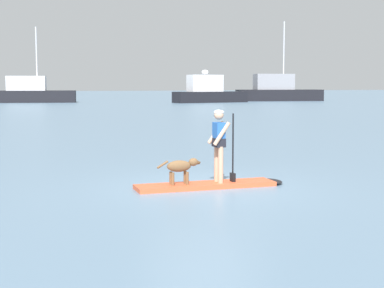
{
  "coord_description": "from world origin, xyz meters",
  "views": [
    {
      "loc": [
        -4.32,
        -12.21,
        2.34
      ],
      "look_at": [
        0.0,
        1.0,
        0.9
      ],
      "focal_mm": 53.66,
      "sensor_mm": 36.0,
      "label": 1
    }
  ],
  "objects_px": {
    "moored_boat_far_starboard": "(209,92)",
    "person_paddler": "(219,140)",
    "dog": "(181,167)",
    "moored_boat_center": "(278,91)",
    "paddleboard": "(215,185)",
    "moored_boat_far_port": "(31,93)"
  },
  "relations": [
    {
      "from": "moored_boat_far_starboard",
      "to": "person_paddler",
      "type": "bearing_deg",
      "value": -109.52
    },
    {
      "from": "person_paddler",
      "to": "dog",
      "type": "xyz_separation_m",
      "value": [
        -0.92,
        -0.0,
        -0.57
      ]
    },
    {
      "from": "moored_boat_far_starboard",
      "to": "moored_boat_center",
      "type": "bearing_deg",
      "value": 17.89
    },
    {
      "from": "moored_boat_far_starboard",
      "to": "moored_boat_center",
      "type": "height_order",
      "value": "moored_boat_center"
    },
    {
      "from": "paddleboard",
      "to": "moored_boat_far_port",
      "type": "bearing_deg",
      "value": 91.02
    },
    {
      "from": "paddleboard",
      "to": "moored_boat_center",
      "type": "relative_size",
      "value": 0.28
    },
    {
      "from": "dog",
      "to": "moored_boat_far_port",
      "type": "height_order",
      "value": "moored_boat_far_port"
    },
    {
      "from": "moored_boat_far_starboard",
      "to": "moored_boat_center",
      "type": "relative_size",
      "value": 0.83
    },
    {
      "from": "moored_boat_far_port",
      "to": "moored_boat_center",
      "type": "relative_size",
      "value": 0.89
    },
    {
      "from": "paddleboard",
      "to": "person_paddler",
      "type": "bearing_deg",
      "value": 0.07
    },
    {
      "from": "person_paddler",
      "to": "dog",
      "type": "distance_m",
      "value": 1.08
    },
    {
      "from": "moored_boat_far_starboard",
      "to": "moored_boat_center",
      "type": "xyz_separation_m",
      "value": [
        11.88,
        3.84,
        0.09
      ]
    },
    {
      "from": "person_paddler",
      "to": "moored_boat_center",
      "type": "bearing_deg",
      "value": 62.37
    },
    {
      "from": "dog",
      "to": "moored_boat_far_starboard",
      "type": "xyz_separation_m",
      "value": [
        21.65,
        58.46,
        0.85
      ]
    },
    {
      "from": "dog",
      "to": "paddleboard",
      "type": "bearing_deg",
      "value": 0.07
    },
    {
      "from": "paddleboard",
      "to": "dog",
      "type": "bearing_deg",
      "value": -179.93
    },
    {
      "from": "dog",
      "to": "moored_boat_far_starboard",
      "type": "relative_size",
      "value": 0.1
    },
    {
      "from": "paddleboard",
      "to": "dog",
      "type": "distance_m",
      "value": 0.93
    },
    {
      "from": "person_paddler",
      "to": "moored_boat_far_port",
      "type": "bearing_deg",
      "value": 91.11
    },
    {
      "from": "dog",
      "to": "moored_boat_far_starboard",
      "type": "distance_m",
      "value": 62.34
    },
    {
      "from": "paddleboard",
      "to": "person_paddler",
      "type": "distance_m",
      "value": 1.03
    },
    {
      "from": "moored_boat_far_port",
      "to": "moored_boat_far_starboard",
      "type": "height_order",
      "value": "moored_boat_far_port"
    }
  ]
}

